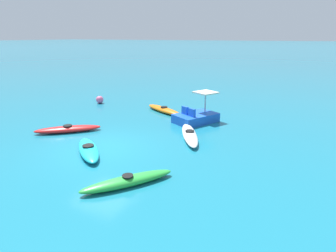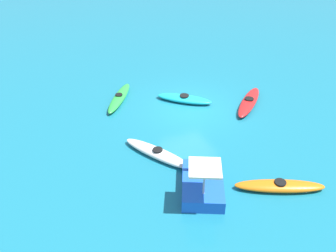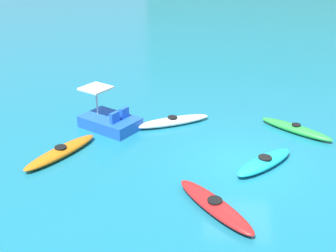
{
  "view_description": "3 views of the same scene",
  "coord_description": "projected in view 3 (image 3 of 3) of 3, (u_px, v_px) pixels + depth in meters",
  "views": [
    {
      "loc": [
        9.03,
        7.85,
        4.72
      ],
      "look_at": [
        -3.4,
        1.52,
        0.26
      ],
      "focal_mm": 30.24,
      "sensor_mm": 36.0,
      "label": 1
    },
    {
      "loc": [
        -14.85,
        7.85,
        9.95
      ],
      "look_at": [
        -1.29,
        1.73,
        0.21
      ],
      "focal_mm": 41.77,
      "sensor_mm": 36.0,
      "label": 2
    },
    {
      "loc": [
        -0.8,
        -12.97,
        7.28
      ],
      "look_at": [
        -2.9,
        1.44,
        0.62
      ],
      "focal_mm": 43.59,
      "sensor_mm": 36.0,
      "label": 3
    }
  ],
  "objects": [
    {
      "name": "kayak_green",
      "position": [
        296.0,
        129.0,
        16.85
      ],
      "size": [
        2.92,
        2.33,
        0.37
      ],
      "color": "green",
      "rests_on": "ground_plane"
    },
    {
      "name": "pedal_boat_blue",
      "position": [
        110.0,
        121.0,
        17.2
      ],
      "size": [
        2.82,
        2.43,
        1.68
      ],
      "color": "blue",
      "rests_on": "ground_plane"
    },
    {
      "name": "kayak_white",
      "position": [
        172.0,
        121.0,
        17.56
      ],
      "size": [
        3.25,
        2.23,
        0.37
      ],
      "color": "white",
      "rests_on": "ground_plane"
    },
    {
      "name": "kayak_orange",
      "position": [
        61.0,
        152.0,
        15.04
      ],
      "size": [
        2.06,
        3.31,
        0.37
      ],
      "color": "orange",
      "rests_on": "ground_plane"
    },
    {
      "name": "kayak_cyan",
      "position": [
        265.0,
        162.0,
        14.34
      ],
      "size": [
        2.41,
        2.65,
        0.37
      ],
      "color": "#19B7C6",
      "rests_on": "ground_plane"
    },
    {
      "name": "kayak_red",
      "position": [
        215.0,
        205.0,
        12.0
      ],
      "size": [
        2.7,
        2.89,
        0.37
      ],
      "color": "red",
      "rests_on": "ground_plane"
    },
    {
      "name": "ground_plane",
      "position": [
        242.0,
        163.0,
        14.6
      ],
      "size": [
        600.0,
        600.0,
        0.0
      ],
      "primitive_type": "plane",
      "color": "#19728C"
    }
  ]
}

